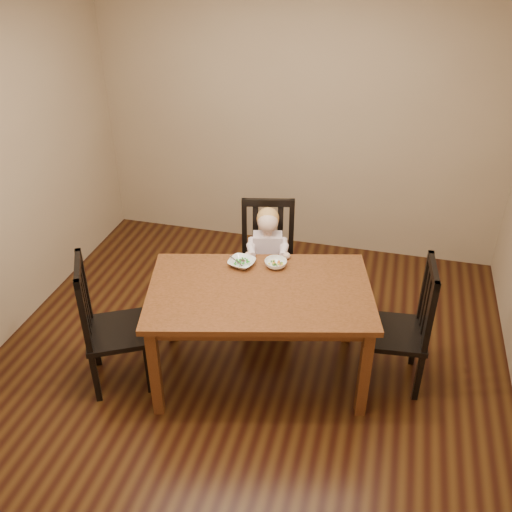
% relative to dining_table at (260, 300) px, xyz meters
% --- Properties ---
extents(room, '(4.01, 4.01, 2.71)m').
position_rel_dining_table_xyz_m(room, '(-0.13, 0.06, 0.66)').
color(room, '#3E230D').
rests_on(room, ground).
extents(dining_table, '(1.75, 1.29, 0.78)m').
position_rel_dining_table_xyz_m(dining_table, '(0.00, 0.00, 0.00)').
color(dining_table, '#44260F').
rests_on(dining_table, room).
extents(chair_child, '(0.54, 0.52, 1.05)m').
position_rel_dining_table_xyz_m(chair_child, '(-0.12, 0.75, -0.19)').
color(chair_child, black).
rests_on(chair_child, room).
extents(chair_left, '(0.59, 0.60, 1.05)m').
position_rel_dining_table_xyz_m(chair_left, '(-1.04, -0.33, -0.19)').
color(chair_left, black).
rests_on(chair_left, room).
extents(chair_right, '(0.46, 0.48, 1.03)m').
position_rel_dining_table_xyz_m(chair_right, '(1.02, 0.20, -0.20)').
color(chair_right, black).
rests_on(chair_right, room).
extents(toddler, '(0.39, 0.45, 0.54)m').
position_rel_dining_table_xyz_m(toddler, '(-0.11, 0.70, -0.05)').
color(toddler, silver).
rests_on(toddler, chair_child).
extents(bowl_peas, '(0.22, 0.22, 0.05)m').
position_rel_dining_table_xyz_m(bowl_peas, '(-0.21, 0.27, 0.12)').
color(bowl_peas, white).
rests_on(bowl_peas, dining_table).
extents(bowl_veg, '(0.20, 0.20, 0.05)m').
position_rel_dining_table_xyz_m(bowl_veg, '(0.04, 0.32, 0.12)').
color(bowl_veg, white).
rests_on(bowl_veg, dining_table).
extents(fork, '(0.13, 0.07, 0.05)m').
position_rel_dining_table_xyz_m(fork, '(-0.24, 0.24, 0.14)').
color(fork, silver).
rests_on(fork, bowl_peas).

